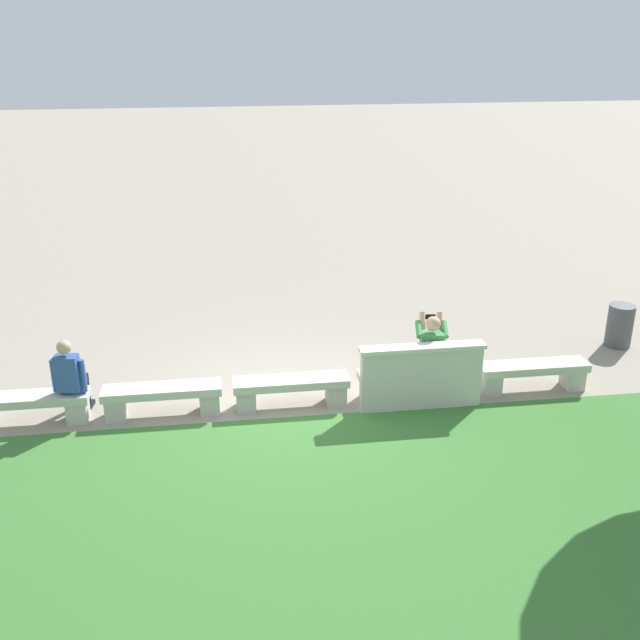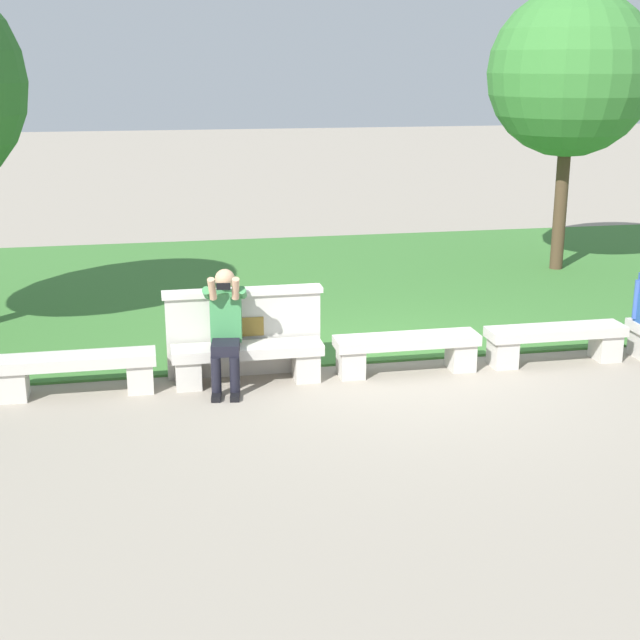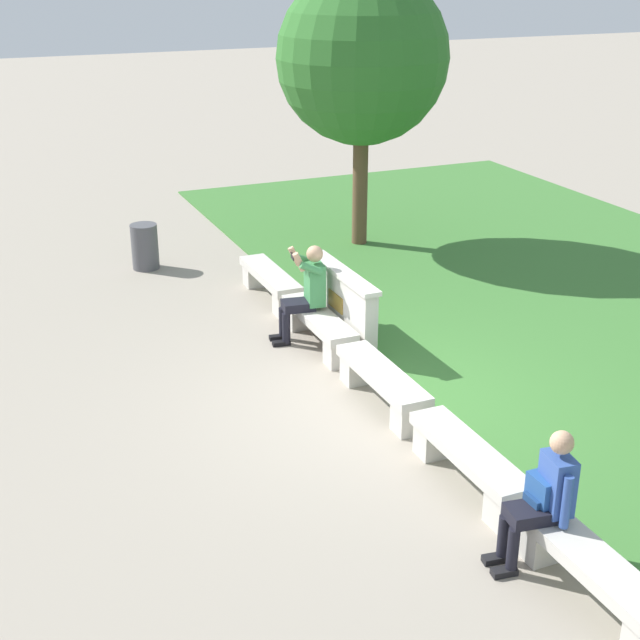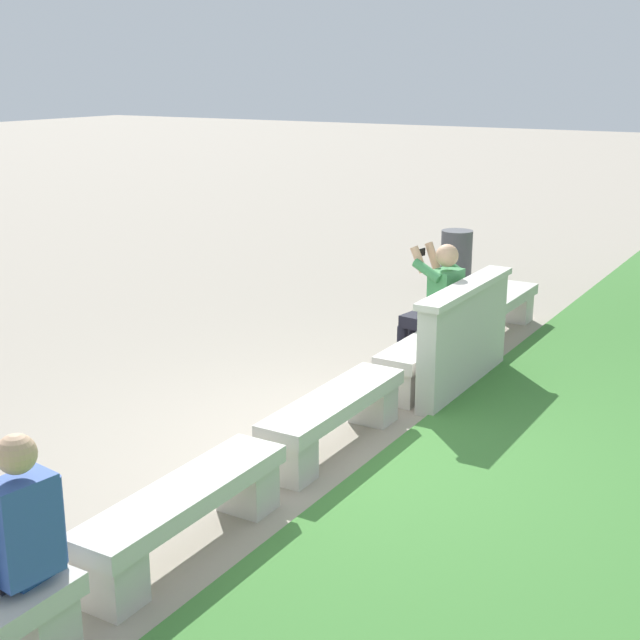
% 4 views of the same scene
% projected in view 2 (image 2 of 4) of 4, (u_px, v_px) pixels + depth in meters
% --- Properties ---
extents(ground_plane, '(80.00, 80.00, 0.00)m').
position_uv_depth(ground_plane, '(406.00, 372.00, 10.41)').
color(ground_plane, gray).
extents(grass_strip, '(21.11, 8.00, 0.03)m').
position_uv_depth(grass_strip, '(330.00, 283.00, 14.53)').
color(grass_strip, '#3D7533').
rests_on(grass_strip, ground).
extents(bench_main, '(1.69, 0.40, 0.45)m').
position_uv_depth(bench_main, '(77.00, 369.00, 9.63)').
color(bench_main, beige).
rests_on(bench_main, ground).
extents(bench_near, '(1.69, 0.40, 0.45)m').
position_uv_depth(bench_near, '(248.00, 358.00, 9.98)').
color(bench_near, beige).
rests_on(bench_near, ground).
extents(bench_mid, '(1.69, 0.40, 0.45)m').
position_uv_depth(bench_mid, '(407.00, 349.00, 10.32)').
color(bench_mid, beige).
rests_on(bench_mid, ground).
extents(bench_far, '(1.69, 0.40, 0.45)m').
position_uv_depth(bench_far, '(555.00, 339.00, 10.67)').
color(bench_far, beige).
rests_on(bench_far, ground).
extents(backrest_wall_with_plaque, '(1.82, 0.24, 1.01)m').
position_uv_depth(backrest_wall_with_plaque, '(244.00, 331.00, 10.24)').
color(backrest_wall_with_plaque, beige).
rests_on(backrest_wall_with_plaque, ground).
extents(person_photographer, '(0.51, 0.76, 1.32)m').
position_uv_depth(person_photographer, '(226.00, 324.00, 9.74)').
color(person_photographer, black).
rests_on(person_photographer, ground).
extents(tree_behind_wall, '(2.73, 2.73, 4.69)m').
position_uv_depth(tree_behind_wall, '(570.00, 74.00, 14.62)').
color(tree_behind_wall, '#4C3826').
rests_on(tree_behind_wall, ground).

